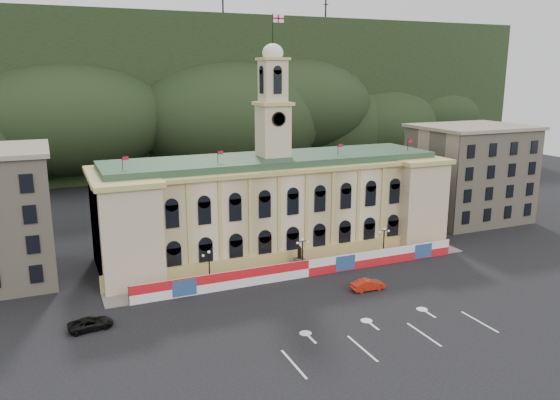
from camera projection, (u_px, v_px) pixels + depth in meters
name	position (u px, v px, depth m)	size (l,w,h in m)	color
ground	(364.00, 319.00, 64.68)	(260.00, 260.00, 0.00)	black
lane_markings	(388.00, 337.00, 60.21)	(26.00, 10.00, 0.02)	white
hill_ridge	(157.00, 102.00, 169.27)	(230.00, 80.00, 64.00)	black
city_hall	(274.00, 204.00, 87.58)	(56.20, 17.60, 37.10)	beige
side_building_right	(470.00, 173.00, 106.79)	(21.00, 17.00, 18.60)	tan
hoarding_fence	(309.00, 268.00, 77.88)	(50.00, 0.44, 2.50)	red
pavement	(300.00, 270.00, 80.52)	(56.00, 5.50, 0.16)	slate
statue	(299.00, 262.00, 80.49)	(1.40, 1.40, 3.72)	#595651
lamp_left	(209.00, 265.00, 73.76)	(1.96, 0.44, 5.15)	black
lamp_center	(302.00, 252.00, 79.17)	(1.96, 0.44, 5.15)	black
lamp_right	(384.00, 241.00, 84.57)	(1.96, 0.44, 5.15)	black
red_sedan	(368.00, 285.00, 73.07)	(4.66, 1.72, 1.52)	#B9200D
black_suv	(91.00, 324.00, 61.91)	(5.22, 2.88, 1.39)	black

